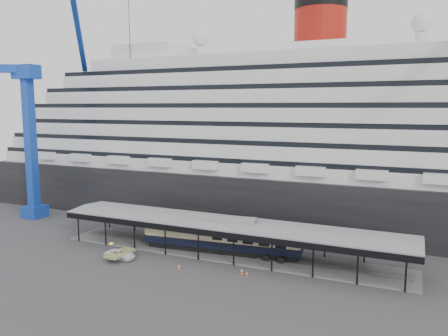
{
  "coord_description": "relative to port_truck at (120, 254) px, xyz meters",
  "views": [
    {
      "loc": [
        26.27,
        -55.45,
        22.87
      ],
      "look_at": [
        -1.79,
        8.0,
        13.14
      ],
      "focal_mm": 35.0,
      "sensor_mm": 36.0,
      "label": 1
    }
  ],
  "objects": [
    {
      "name": "pullman_carriage",
      "position": [
        13.03,
        8.6,
        2.3
      ],
      "size": [
        25.43,
        5.72,
        24.77
      ],
      "rotation": [
        0.0,
        0.0,
        0.1
      ],
      "color": "black",
      "rests_on": "ground"
    },
    {
      "name": "platform_canopy",
      "position": [
        13.93,
        8.6,
        1.68
      ],
      "size": [
        56.0,
        9.18,
        5.3
      ],
      "color": "slate",
      "rests_on": "ground"
    },
    {
      "name": "traffic_cone_mid",
      "position": [
        19.19,
        1.73,
        -0.26
      ],
      "size": [
        0.57,
        0.57,
        0.85
      ],
      "rotation": [
        0.0,
        0.0,
        -0.37
      ],
      "color": "#DA4F0C",
      "rests_on": "ground"
    },
    {
      "name": "ground",
      "position": [
        13.93,
        3.6,
        -0.68
      ],
      "size": [
        200.0,
        200.0,
        0.0
      ],
      "primitive_type": "plane",
      "color": "#3E3E41",
      "rests_on": "ground"
    },
    {
      "name": "port_truck",
      "position": [
        0.0,
        0.0,
        0.0
      ],
      "size": [
        4.94,
        2.36,
        1.36
      ],
      "primitive_type": "imported",
      "rotation": [
        0.0,
        0.0,
        1.55
      ],
      "color": "white",
      "rests_on": "ground"
    },
    {
      "name": "traffic_cone_right",
      "position": [
        20.07,
        1.31,
        -0.34
      ],
      "size": [
        0.43,
        0.43,
        0.69
      ],
      "rotation": [
        0.0,
        0.0,
        0.25
      ],
      "color": "red",
      "rests_on": "ground"
    },
    {
      "name": "traffic_cone_left",
      "position": [
        10.39,
        -0.26,
        -0.29
      ],
      "size": [
        0.48,
        0.48,
        0.79
      ],
      "rotation": [
        0.0,
        0.0,
        -0.21
      ],
      "color": "#F94C0D",
      "rests_on": "ground"
    },
    {
      "name": "cruise_ship",
      "position": [
        13.98,
        35.6,
        17.67
      ],
      "size": [
        130.0,
        30.0,
        43.9
      ],
      "color": "black",
      "rests_on": "ground"
    },
    {
      "name": "crane_blue",
      "position": [
        -31.18,
        14.22,
        19.28
      ],
      "size": [
        22.63,
        19.19,
        47.6
      ],
      "color": "#1844B7",
      "rests_on": "ground"
    }
  ]
}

